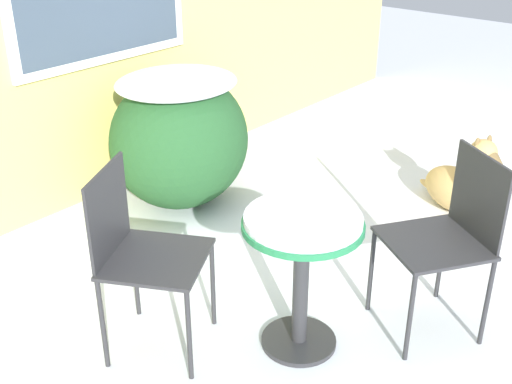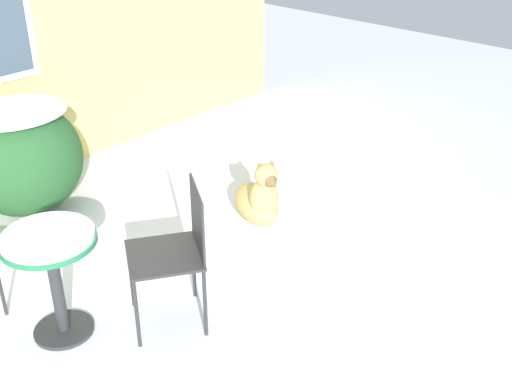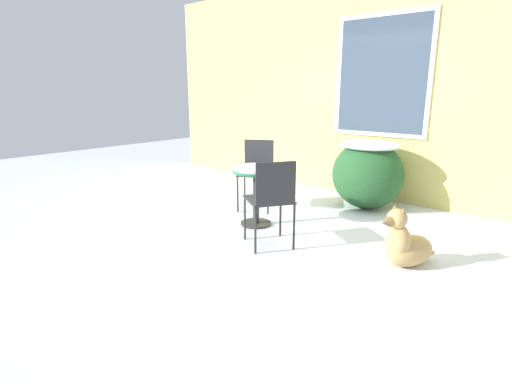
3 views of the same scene
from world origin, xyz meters
name	(u,v)px [view 1 (image 1 of 3)]	position (x,y,z in m)	size (l,w,h in m)	color
ground_plane	(342,317)	(0.00, 0.00, 0.00)	(16.00, 16.00, 0.00)	white
shrub_left	(179,136)	(0.39, 1.61, 0.51)	(0.98, 0.91, 0.94)	#235128
patio_table	(302,248)	(-0.32, 0.05, 0.56)	(0.57, 0.57, 0.73)	#2D2D30
patio_chair_near_table	(140,249)	(-0.80, 0.64, 0.54)	(0.61, 0.61, 0.94)	#2D2D30
patio_chair_far_side	(448,233)	(0.27, -0.40, 0.54)	(0.63, 0.63, 0.94)	#2D2D30
dog	(462,184)	(1.53, 0.04, 0.21)	(0.49, 0.70, 0.60)	tan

